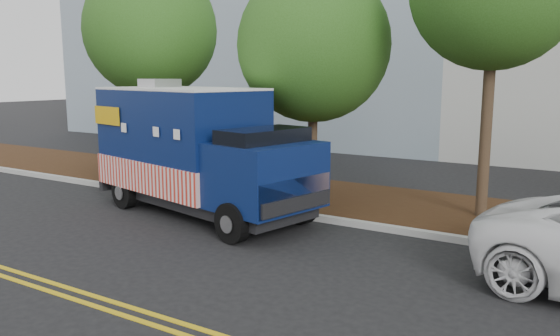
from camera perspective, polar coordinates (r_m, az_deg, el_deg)
The scene contains 9 objects.
ground at distance 13.09m, azimuth -7.13°, elevation -5.60°, with size 120.00×120.00×0.00m, color black.
curb at distance 14.16m, azimuth -3.58°, elevation -4.06°, with size 120.00×0.18×0.15m, color #9E9E99.
mulch_strip at distance 15.87m, azimuth 0.80°, elevation -2.54°, with size 120.00×4.00×0.15m, color black.
centerline_near at distance 10.19m, azimuth -23.27°, elevation -10.79°, with size 120.00×0.10×0.01m, color gold.
centerline_far at distance 10.06m, azimuth -24.45°, elevation -11.13°, with size 120.00×0.10×0.01m, color gold.
tree_a at distance 19.06m, azimuth -13.35°, elevation 13.82°, with size 4.39×4.39×7.10m.
tree_b at distance 15.02m, azimuth 3.53°, elevation 12.67°, with size 4.14×4.14×6.30m.
sign_post at distance 15.23m, azimuth -6.67°, elevation 1.18°, with size 0.06×0.06×2.40m, color #473828.
food_truck at distance 13.75m, azimuth -8.84°, elevation 1.53°, with size 6.67×3.63×3.34m.
Camera 1 is at (7.96, -9.81, 3.43)m, focal length 35.00 mm.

